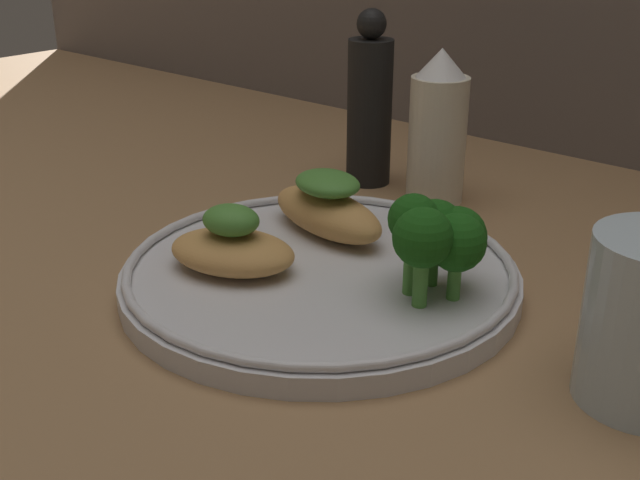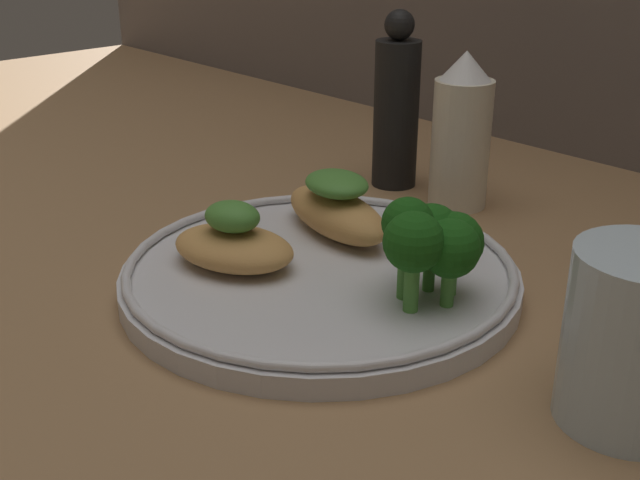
{
  "view_description": "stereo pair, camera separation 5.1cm",
  "coord_description": "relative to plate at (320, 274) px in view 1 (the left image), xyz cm",
  "views": [
    {
      "loc": [
        30.62,
        -35.34,
        23.67
      ],
      "look_at": [
        0.0,
        0.0,
        3.4
      ],
      "focal_mm": 45.0,
      "sensor_mm": 36.0,
      "label": 1
    },
    {
      "loc": [
        34.28,
        -31.81,
        23.67
      ],
      "look_at": [
        0.0,
        0.0,
        3.4
      ],
      "focal_mm": 45.0,
      "sensor_mm": 36.0,
      "label": 2
    }
  ],
  "objects": [
    {
      "name": "pepper_grinder",
      "position": [
        -10.5,
        18.63,
        5.86
      ],
      "size": [
        3.87,
        3.87,
        15.05
      ],
      "color": "black",
      "rests_on": "ground_plane"
    },
    {
      "name": "ground_plane",
      "position": [
        0.0,
        0.0,
        -1.49
      ],
      "size": [
        180.0,
        180.0,
        1.0
      ],
      "primitive_type": "cube",
      "color": "#936D47"
    },
    {
      "name": "grilled_meat_front",
      "position": [
        -4.18,
        -3.73,
        1.97
      ],
      "size": [
        9.74,
        8.07,
        4.38
      ],
      "color": "tan",
      "rests_on": "plate"
    },
    {
      "name": "sauce_bottle",
      "position": [
        -3.5,
        18.63,
        5.05
      ],
      "size": [
        4.72,
        4.72,
        12.62
      ],
      "color": "beige",
      "rests_on": "ground_plane"
    },
    {
      "name": "plate",
      "position": [
        0.0,
        0.0,
        0.0
      ],
      "size": [
        25.74,
        25.74,
        2.0
      ],
      "color": "silver",
      "rests_on": "ground_plane"
    },
    {
      "name": "broccoli_bunch",
      "position": [
        7.55,
        1.96,
        4.21
      ],
      "size": [
        5.65,
        6.72,
        6.34
      ],
      "color": "#4C8E38",
      "rests_on": "plate"
    },
    {
      "name": "grilled_meat_middle",
      "position": [
        -3.47,
        4.8,
        2.33
      ],
      "size": [
        11.16,
        6.4,
        4.54
      ],
      "color": "tan",
      "rests_on": "plate"
    }
  ]
}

